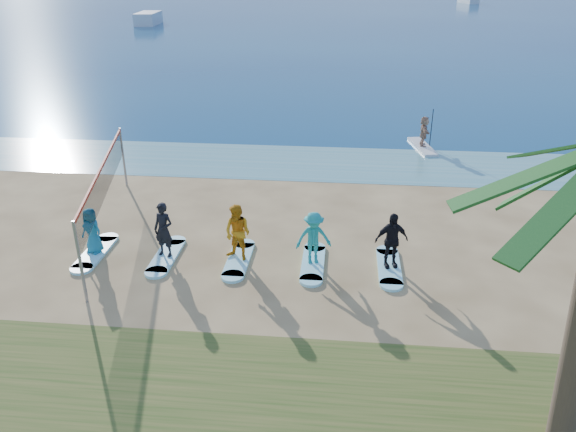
# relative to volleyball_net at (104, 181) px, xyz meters

# --- Properties ---
(ground) EXTENTS (600.00, 600.00, 0.00)m
(ground) POSITION_rel_volleyball_net_xyz_m (5.49, -2.46, -1.90)
(ground) COLOR tan
(ground) RESTS_ON ground
(shallow_water) EXTENTS (600.00, 600.00, 0.00)m
(shallow_water) POSITION_rel_volleyball_net_xyz_m (5.49, 8.04, -1.90)
(shallow_water) COLOR teal
(shallow_water) RESTS_ON ground
(volleyball_net) EXTENTS (2.18, 8.84, 2.50)m
(volleyball_net) POSITION_rel_volleyball_net_xyz_m (0.00, 0.00, 0.00)
(volleyball_net) COLOR gray
(volleyball_net) RESTS_ON ground
(paddleboard) EXTENTS (1.26, 3.08, 0.12)m
(paddleboard) POSITION_rel_volleyball_net_xyz_m (12.10, 10.95, -1.84)
(paddleboard) COLOR silver
(paddleboard) RESTS_ON ground
(paddleboarder) EXTENTS (0.48, 1.40, 1.50)m
(paddleboarder) POSITION_rel_volleyball_net_xyz_m (12.10, 10.95, -1.03)
(paddleboarder) COLOR tan
(paddleboarder) RESTS_ON paddleboard
(boat_offshore_a) EXTENTS (3.39, 7.05, 1.70)m
(boat_offshore_a) POSITION_rel_volleyball_net_xyz_m (-21.09, 67.44, -1.90)
(boat_offshore_a) COLOR silver
(boat_offshore_a) RESTS_ON ground
(boat_offshore_b) EXTENTS (3.70, 6.86, 1.76)m
(boat_offshore_b) POSITION_rel_volleyball_net_xyz_m (34.16, 116.93, -1.90)
(boat_offshore_b) COLOR silver
(boat_offshore_b) RESTS_ON ground
(surfboard_0) EXTENTS (0.70, 2.20, 0.09)m
(surfboard_0) POSITION_rel_volleyball_net_xyz_m (0.13, -1.65, -1.86)
(surfboard_0) COLOR #A4F8FF
(surfboard_0) RESTS_ON ground
(student_0) EXTENTS (0.86, 0.71, 1.52)m
(student_0) POSITION_rel_volleyball_net_xyz_m (0.13, -1.65, -1.05)
(student_0) COLOR teal
(student_0) RESTS_ON surfboard_0
(surfboard_1) EXTENTS (0.70, 2.20, 0.09)m
(surfboard_1) POSITION_rel_volleyball_net_xyz_m (2.51, -1.65, -1.86)
(surfboard_1) COLOR #A4F8FF
(surfboard_1) RESTS_ON ground
(student_1) EXTENTS (0.75, 0.60, 1.80)m
(student_1) POSITION_rel_volleyball_net_xyz_m (2.51, -1.65, -0.92)
(student_1) COLOR black
(student_1) RESTS_ON surfboard_1
(surfboard_2) EXTENTS (0.70, 2.20, 0.09)m
(surfboard_2) POSITION_rel_volleyball_net_xyz_m (4.88, -1.65, -1.86)
(surfboard_2) COLOR #A4F8FF
(surfboard_2) RESTS_ON ground
(student_2) EXTENTS (1.09, 0.98, 1.83)m
(student_2) POSITION_rel_volleyball_net_xyz_m (4.88, -1.65, -0.90)
(student_2) COLOR orange
(student_2) RESTS_ON surfboard_2
(surfboard_3) EXTENTS (0.70, 2.20, 0.09)m
(surfboard_3) POSITION_rel_volleyball_net_xyz_m (7.25, -1.65, -1.86)
(surfboard_3) COLOR #A4F8FF
(surfboard_3) RESTS_ON ground
(student_3) EXTENTS (1.22, 0.87, 1.70)m
(student_3) POSITION_rel_volleyball_net_xyz_m (7.25, -1.65, -0.96)
(student_3) COLOR teal
(student_3) RESTS_ON surfboard_3
(surfboard_4) EXTENTS (0.70, 2.20, 0.09)m
(surfboard_4) POSITION_rel_volleyball_net_xyz_m (9.62, -1.65, -1.86)
(surfboard_4) COLOR #A4F8FF
(surfboard_4) RESTS_ON ground
(student_4) EXTENTS (1.12, 0.70, 1.78)m
(student_4) POSITION_rel_volleyball_net_xyz_m (9.62, -1.65, -0.92)
(student_4) COLOR black
(student_4) RESTS_ON surfboard_4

